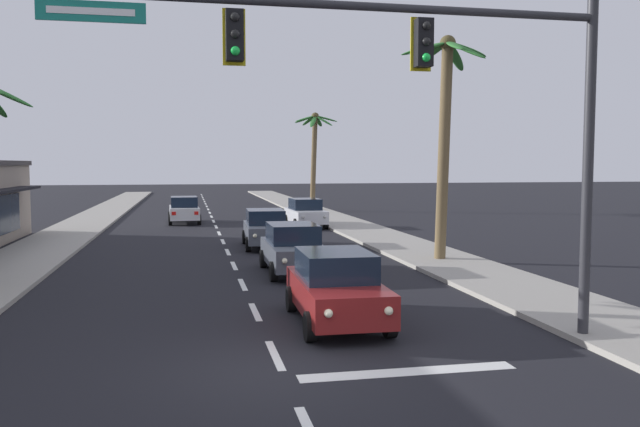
{
  "coord_description": "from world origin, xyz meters",
  "views": [
    {
      "loc": [
        -1.62,
        -11.42,
        3.71
      ],
      "look_at": [
        2.35,
        8.0,
        2.2
      ],
      "focal_mm": 36.45,
      "sensor_mm": 36.0,
      "label": 1
    }
  ],
  "objects_px": {
    "sedan_fifth_in_queue": "(266,228)",
    "palm_right_second": "(445,114)",
    "sedan_third_in_queue": "(293,248)",
    "sedan_oncoming_far": "(184,210)",
    "traffic_signal_mast": "(433,83)",
    "sedan_parked_nearest_kerb": "(305,213)",
    "sedan_lead_at_stop_bar": "(336,287)",
    "palm_right_farthest": "(314,144)"
  },
  "relations": [
    {
      "from": "sedan_fifth_in_queue",
      "to": "sedan_oncoming_far",
      "type": "bearing_deg",
      "value": 105.86
    },
    {
      "from": "sedan_oncoming_far",
      "to": "sedan_third_in_queue",
      "type": "bearing_deg",
      "value": -79.36
    },
    {
      "from": "sedan_oncoming_far",
      "to": "traffic_signal_mast",
      "type": "bearing_deg",
      "value": -80.39
    },
    {
      "from": "sedan_lead_at_stop_bar",
      "to": "palm_right_farthest",
      "type": "xyz_separation_m",
      "value": [
        6.46,
        35.88,
        4.41
      ]
    },
    {
      "from": "sedan_third_in_queue",
      "to": "sedan_fifth_in_queue",
      "type": "xyz_separation_m",
      "value": [
        -0.1,
        7.09,
        0.0
      ]
    },
    {
      "from": "sedan_oncoming_far",
      "to": "palm_right_farthest",
      "type": "relative_size",
      "value": 0.58
    },
    {
      "from": "sedan_lead_at_stop_bar",
      "to": "sedan_oncoming_far",
      "type": "relative_size",
      "value": 1.0
    },
    {
      "from": "traffic_signal_mast",
      "to": "sedan_parked_nearest_kerb",
      "type": "distance_m",
      "value": 25.88
    },
    {
      "from": "sedan_parked_nearest_kerb",
      "to": "palm_right_second",
      "type": "xyz_separation_m",
      "value": [
        2.69,
        -14.49,
        4.74
      ]
    },
    {
      "from": "traffic_signal_mast",
      "to": "sedan_oncoming_far",
      "type": "bearing_deg",
      "value": 99.61
    },
    {
      "from": "sedan_lead_at_stop_bar",
      "to": "sedan_third_in_queue",
      "type": "relative_size",
      "value": 1.01
    },
    {
      "from": "sedan_third_in_queue",
      "to": "sedan_parked_nearest_kerb",
      "type": "relative_size",
      "value": 0.99
    },
    {
      "from": "sedan_parked_nearest_kerb",
      "to": "palm_right_second",
      "type": "height_order",
      "value": "palm_right_second"
    },
    {
      "from": "traffic_signal_mast",
      "to": "palm_right_second",
      "type": "xyz_separation_m",
      "value": [
        4.75,
        10.92,
        0.29
      ]
    },
    {
      "from": "traffic_signal_mast",
      "to": "sedan_third_in_queue",
      "type": "bearing_deg",
      "value": 97.43
    },
    {
      "from": "palm_right_second",
      "to": "sedan_fifth_in_queue",
      "type": "bearing_deg",
      "value": 136.94
    },
    {
      "from": "sedan_parked_nearest_kerb",
      "to": "sedan_third_in_queue",
      "type": "bearing_deg",
      "value": -101.74
    },
    {
      "from": "traffic_signal_mast",
      "to": "sedan_third_in_queue",
      "type": "relative_size",
      "value": 2.48
    },
    {
      "from": "sedan_lead_at_stop_bar",
      "to": "sedan_oncoming_far",
      "type": "bearing_deg",
      "value": 97.61
    },
    {
      "from": "palm_right_farthest",
      "to": "traffic_signal_mast",
      "type": "bearing_deg",
      "value": -97.56
    },
    {
      "from": "sedan_fifth_in_queue",
      "to": "palm_right_second",
      "type": "distance_m",
      "value": 9.6
    },
    {
      "from": "sedan_third_in_queue",
      "to": "palm_right_second",
      "type": "xyz_separation_m",
      "value": [
        6.0,
        1.4,
        4.74
      ]
    },
    {
      "from": "sedan_third_in_queue",
      "to": "palm_right_farthest",
      "type": "relative_size",
      "value": 0.57
    },
    {
      "from": "sedan_oncoming_far",
      "to": "sedan_fifth_in_queue",
      "type": "bearing_deg",
      "value": -74.14
    },
    {
      "from": "sedan_third_in_queue",
      "to": "sedan_oncoming_far",
      "type": "xyz_separation_m",
      "value": [
        -3.73,
        19.88,
        0.0
      ]
    },
    {
      "from": "palm_right_second",
      "to": "sedan_third_in_queue",
      "type": "bearing_deg",
      "value": -166.89
    },
    {
      "from": "traffic_signal_mast",
      "to": "sedan_parked_nearest_kerb",
      "type": "bearing_deg",
      "value": 85.37
    },
    {
      "from": "sedan_fifth_in_queue",
      "to": "sedan_oncoming_far",
      "type": "height_order",
      "value": "same"
    },
    {
      "from": "traffic_signal_mast",
      "to": "sedan_oncoming_far",
      "type": "distance_m",
      "value": 30.15
    },
    {
      "from": "sedan_oncoming_far",
      "to": "sedan_parked_nearest_kerb",
      "type": "distance_m",
      "value": 8.09
    },
    {
      "from": "sedan_fifth_in_queue",
      "to": "sedan_parked_nearest_kerb",
      "type": "bearing_deg",
      "value": 68.83
    },
    {
      "from": "sedan_third_in_queue",
      "to": "palm_right_farthest",
      "type": "bearing_deg",
      "value": 77.6
    },
    {
      "from": "traffic_signal_mast",
      "to": "palm_right_second",
      "type": "height_order",
      "value": "palm_right_second"
    },
    {
      "from": "sedan_lead_at_stop_bar",
      "to": "palm_right_second",
      "type": "bearing_deg",
      "value": 54.19
    },
    {
      "from": "sedan_oncoming_far",
      "to": "palm_right_farthest",
      "type": "distance_m",
      "value": 14.15
    },
    {
      "from": "sedan_third_in_queue",
      "to": "palm_right_second",
      "type": "distance_m",
      "value": 7.77
    },
    {
      "from": "sedan_third_in_queue",
      "to": "sedan_oncoming_far",
      "type": "bearing_deg",
      "value": 100.64
    },
    {
      "from": "sedan_fifth_in_queue",
      "to": "palm_right_farthest",
      "type": "distance_m",
      "value": 23.05
    },
    {
      "from": "sedan_third_in_queue",
      "to": "sedan_fifth_in_queue",
      "type": "bearing_deg",
      "value": 90.84
    },
    {
      "from": "sedan_oncoming_far",
      "to": "palm_right_second",
      "type": "xyz_separation_m",
      "value": [
        9.73,
        -18.48,
        4.74
      ]
    },
    {
      "from": "sedan_oncoming_far",
      "to": "palm_right_second",
      "type": "height_order",
      "value": "palm_right_second"
    },
    {
      "from": "sedan_lead_at_stop_bar",
      "to": "sedan_fifth_in_queue",
      "type": "distance_m",
      "value": 14.19
    }
  ]
}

